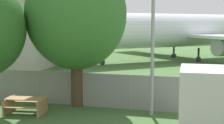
% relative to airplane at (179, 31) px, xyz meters
% --- Properties ---
extents(perimeter_fence, '(56.07, 0.07, 1.76)m').
position_rel_airplane_xyz_m(perimeter_fence, '(-3.70, -22.72, -2.62)').
color(perimeter_fence, gray).
rests_on(perimeter_fence, ground).
extents(airplane, '(31.36, 27.34, 11.30)m').
position_rel_airplane_xyz_m(airplane, '(0.00, 0.00, 0.00)').
color(airplane, white).
rests_on(airplane, ground).
extents(picnic_bench_open_grass, '(2.03, 1.64, 0.76)m').
position_rel_airplane_xyz_m(picnic_bench_open_grass, '(-5.89, -24.73, -3.02)').
color(picnic_bench_open_grass, tan).
rests_on(picnic_bench_open_grass, ground).
extents(tree_left_of_cabin, '(5.13, 5.13, 7.59)m').
position_rel_airplane_xyz_m(tree_left_of_cabin, '(-4.00, -22.78, 1.25)').
color(tree_left_of_cabin, '#4C3823').
rests_on(tree_left_of_cabin, ground).
extents(light_mast, '(0.44, 0.44, 7.96)m').
position_rel_airplane_xyz_m(light_mast, '(-0.00, -23.44, 1.35)').
color(light_mast, '#99999E').
rests_on(light_mast, ground).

